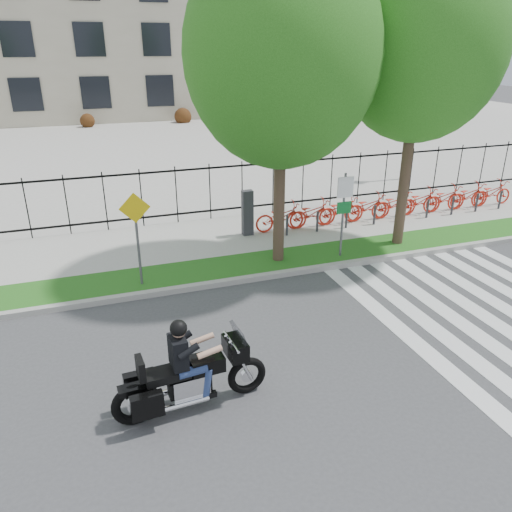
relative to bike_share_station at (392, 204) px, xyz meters
name	(u,v)px	position (x,y,z in m)	size (l,w,h in m)	color
ground	(324,363)	(-6.27, -7.20, -0.64)	(120.00, 120.00, 0.00)	#3D3D40
curb	(258,277)	(-6.27, -3.10, -0.56)	(60.00, 0.20, 0.15)	#9F9D96
grass_verge	(248,266)	(-6.27, -2.25, -0.56)	(60.00, 1.50, 0.15)	#1A5715
sidewalk	(224,237)	(-6.27, 0.25, -0.56)	(60.00, 3.50, 0.15)	#A09E95
plaza	(149,145)	(-6.27, 17.80, -0.59)	(80.00, 34.00, 0.10)	#A09E95
crosswalk_stripes	(511,322)	(-1.44, -7.20, -0.63)	(5.70, 8.00, 0.01)	silver
iron_fence	(210,192)	(-6.27, 2.00, 0.51)	(30.00, 0.06, 2.00)	black
lamp_post_right	(409,111)	(3.73, 4.80, 2.57)	(1.06, 0.70, 4.25)	black
street_tree_1	(282,54)	(-5.33, -2.25, 5.11)	(5.01, 5.01, 8.48)	#3D2D21
street_tree_2	(421,44)	(-1.24, -2.25, 5.35)	(4.67, 4.67, 8.54)	#3D2D21
bike_share_station	(392,204)	(0.00, 0.00, 0.00)	(11.09, 0.86, 1.50)	#2D2D33
sign_pole_regulatory	(344,204)	(-3.48, -2.62, 1.10)	(0.50, 0.09, 2.50)	#59595B
sign_pole_warning	(136,227)	(-9.33, -2.62, 1.11)	(0.78, 0.09, 2.49)	#59595B
motorcycle_rider	(191,373)	(-9.10, -7.62, 0.09)	(2.82, 0.86, 2.17)	black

